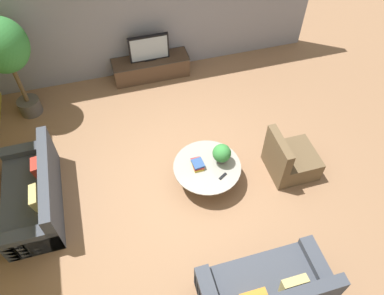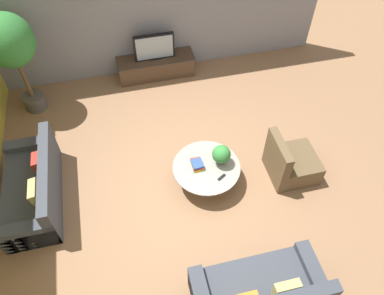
# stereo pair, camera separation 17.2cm
# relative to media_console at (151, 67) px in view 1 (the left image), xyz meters

# --- Properties ---
(ground_plane) EXTENTS (24.00, 24.00, 0.00)m
(ground_plane) POSITION_rel_media_console_xyz_m (0.00, -2.94, -0.24)
(ground_plane) COLOR #8C6647
(back_wall_stone) EXTENTS (7.40, 0.12, 3.00)m
(back_wall_stone) POSITION_rel_media_console_xyz_m (0.00, 0.32, 1.26)
(back_wall_stone) COLOR gray
(back_wall_stone) RESTS_ON ground
(media_console) EXTENTS (1.65, 0.50, 0.46)m
(media_console) POSITION_rel_media_console_xyz_m (0.00, 0.00, 0.00)
(media_console) COLOR #473323
(media_console) RESTS_ON ground
(television) EXTENTS (0.84, 0.13, 0.57)m
(television) POSITION_rel_media_console_xyz_m (-0.00, -0.00, 0.50)
(television) COLOR black
(television) RESTS_ON media_console
(coffee_table) EXTENTS (1.14, 1.14, 0.39)m
(coffee_table) POSITION_rel_media_console_xyz_m (0.34, -3.01, 0.04)
(coffee_table) COLOR black
(coffee_table) RESTS_ON ground
(couch_by_wall) EXTENTS (0.84, 1.86, 0.84)m
(couch_by_wall) POSITION_rel_media_console_xyz_m (-2.49, -2.71, 0.04)
(couch_by_wall) COLOR #3D424C
(couch_by_wall) RESTS_ON ground
(couch_near_entry) EXTENTS (1.75, 0.84, 0.84)m
(couch_near_entry) POSITION_rel_media_console_xyz_m (0.50, -5.15, 0.04)
(couch_near_entry) COLOR #3D424C
(couch_near_entry) RESTS_ON ground
(armchair_wicker) EXTENTS (0.80, 0.76, 0.86)m
(armchair_wicker) POSITION_rel_media_console_xyz_m (1.79, -3.19, 0.03)
(armchair_wicker) COLOR brown
(armchair_wicker) RESTS_ON ground
(potted_palm_tall) EXTENTS (0.90, 0.90, 2.09)m
(potted_palm_tall) POSITION_rel_media_console_xyz_m (-2.58, -0.43, 1.26)
(potted_palm_tall) COLOR #514C47
(potted_palm_tall) RESTS_ON ground
(potted_plant_tabletop) EXTENTS (0.31, 0.31, 0.38)m
(potted_plant_tabletop) POSITION_rel_media_console_xyz_m (0.59, -2.98, 0.37)
(potted_plant_tabletop) COLOR #514C47
(potted_plant_tabletop) RESTS_ON coffee_table
(book_stack) EXTENTS (0.20, 0.27, 0.10)m
(book_stack) POSITION_rel_media_console_xyz_m (0.19, -2.97, 0.20)
(book_stack) COLOR gold
(book_stack) RESTS_ON coffee_table
(remote_black) EXTENTS (0.16, 0.12, 0.02)m
(remote_black) POSITION_rel_media_console_xyz_m (0.52, -3.28, 0.17)
(remote_black) COLOR black
(remote_black) RESTS_ON coffee_table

